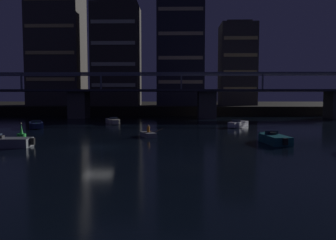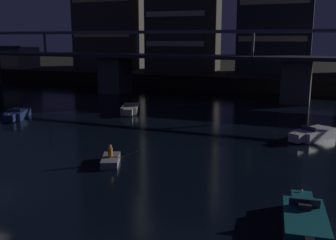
{
  "view_description": "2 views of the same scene",
  "coord_description": "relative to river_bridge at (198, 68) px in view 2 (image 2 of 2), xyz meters",
  "views": [
    {
      "loc": [
        6.81,
        -28.36,
        4.47
      ],
      "look_at": [
        5.87,
        14.7,
        1.39
      ],
      "focal_mm": 34.75,
      "sensor_mm": 36.0,
      "label": 1
    },
    {
      "loc": [
        16.63,
        -14.19,
        8.21
      ],
      "look_at": [
        3.75,
        18.41,
        0.97
      ],
      "focal_mm": 42.01,
      "sensor_mm": 36.0,
      "label": 2
    }
  ],
  "objects": [
    {
      "name": "far_riverbank",
      "position": [
        -0.0,
        48.01,
        -3.12
      ],
      "size": [
        240.0,
        80.0,
        2.2
      ],
      "primitive_type": "cube",
      "color": "black",
      "rests_on": "ground"
    },
    {
      "name": "river_bridge",
      "position": [
        0.0,
        0.0,
        0.0
      ],
      "size": [
        86.52,
        6.4,
        9.38
      ],
      "color": "#4C4944",
      "rests_on": "ground"
    },
    {
      "name": "tower_west_tall",
      "position": [
        -8.58,
        18.17,
        11.11
      ],
      "size": [
        11.93,
        10.22,
        26.56
      ],
      "color": "#38332D",
      "rests_on": "far_riverbank"
    },
    {
      "name": "waterfront_pavilion",
      "position": [
        -45.99,
        11.91,
        0.22
      ],
      "size": [
        12.4,
        7.4,
        4.7
      ],
      "color": "#B2AD9E",
      "rests_on": "far_riverbank"
    },
    {
      "name": "speedboat_near_left",
      "position": [
        16.34,
        -36.77,
        -3.8
      ],
      "size": [
        2.24,
        5.23,
        1.16
      ],
      "color": "#196066",
      "rests_on": "ground"
    },
    {
      "name": "speedboat_near_center",
      "position": [
        -13.18,
        -21.87,
        -3.8
      ],
      "size": [
        3.28,
        5.0,
        1.16
      ],
      "color": "#19234C",
      "rests_on": "ground"
    },
    {
      "name": "speedboat_mid_left",
      "position": [
        16.14,
        -19.68,
        -3.8
      ],
      "size": [
        3.68,
        4.84,
        1.16
      ],
      "color": "silver",
      "rests_on": "ground"
    },
    {
      "name": "speedboat_mid_right",
      "position": [
        -3.51,
        -14.51,
        -3.8
      ],
      "size": [
        3.04,
        5.1,
        1.16
      ],
      "color": "beige",
      "rests_on": "ground"
    },
    {
      "name": "dinghy_with_paddler",
      "position": [
        3.79,
        -31.77,
        -3.94
      ],
      "size": [
        2.7,
        2.82,
        1.36
      ],
      "color": "gray",
      "rests_on": "ground"
    }
  ]
}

